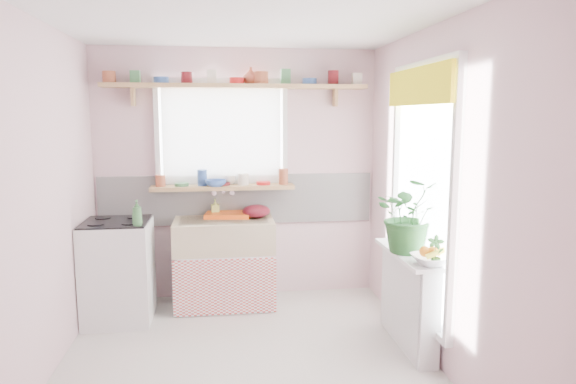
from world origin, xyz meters
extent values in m
plane|color=beige|center=(0.00, 0.00, 0.00)|extent=(3.20, 3.20, 0.00)
plane|color=white|center=(0.00, 0.00, 2.50)|extent=(3.20, 3.20, 0.00)
plane|color=beige|center=(0.00, 1.60, 1.25)|extent=(2.80, 0.00, 2.80)
plane|color=beige|center=(0.00, -1.60, 1.25)|extent=(2.80, 0.00, 2.80)
plane|color=beige|center=(-1.40, 0.00, 1.25)|extent=(0.00, 3.20, 3.20)
plane|color=beige|center=(1.40, 0.00, 1.25)|extent=(0.00, 3.20, 3.20)
cube|color=white|center=(0.00, 1.59, 1.00)|extent=(2.74, 0.03, 0.50)
cube|color=#CC848F|center=(0.00, 1.58, 0.80)|extent=(2.74, 0.02, 0.12)
cube|color=white|center=(-0.15, 1.60, 1.65)|extent=(1.20, 0.01, 1.00)
cube|color=white|center=(-0.15, 1.53, 1.65)|extent=(1.15, 0.02, 0.95)
cube|color=white|center=(1.40, 0.20, 1.25)|extent=(0.01, 1.10, 1.90)
cube|color=yellow|center=(1.31, 0.20, 2.06)|extent=(0.03, 1.20, 0.28)
cube|color=white|center=(-0.15, 1.30, 0.28)|extent=(0.85, 0.55, 0.55)
cube|color=#C43C39|center=(-0.15, 1.02, 0.28)|extent=(0.95, 0.02, 0.53)
cube|color=beige|center=(-0.15, 1.30, 0.70)|extent=(0.95, 0.55, 0.30)
cylinder|color=silver|center=(-0.15, 1.55, 1.10)|extent=(0.03, 0.22, 0.03)
cube|color=white|center=(-1.10, 1.05, 0.45)|extent=(0.58, 0.58, 0.90)
cube|color=black|center=(-1.10, 1.05, 0.91)|extent=(0.56, 0.56, 0.02)
cylinder|color=black|center=(-1.24, 0.91, 0.92)|extent=(0.14, 0.14, 0.01)
cylinder|color=black|center=(-0.96, 0.91, 0.92)|extent=(0.14, 0.14, 0.01)
cylinder|color=black|center=(-1.24, 1.19, 0.92)|extent=(0.14, 0.14, 0.01)
cylinder|color=black|center=(-0.96, 1.19, 0.92)|extent=(0.14, 0.14, 0.01)
cube|color=white|center=(1.30, 0.20, 0.38)|extent=(0.15, 0.90, 0.75)
cube|color=white|center=(1.27, 0.20, 0.76)|extent=(0.22, 0.95, 0.03)
cube|color=tan|center=(-0.15, 1.48, 1.14)|extent=(1.40, 0.22, 0.04)
cube|color=tan|center=(0.00, 1.47, 2.12)|extent=(2.52, 0.24, 0.04)
cylinder|color=#A55133|center=(-1.18, 1.47, 2.20)|extent=(0.11, 0.11, 0.12)
cylinder|color=#3F7F4C|center=(-0.94, 1.47, 2.20)|extent=(0.11, 0.11, 0.12)
cylinder|color=#3359A5|center=(-0.71, 1.47, 2.17)|extent=(0.11, 0.11, 0.06)
cylinder|color=#590F14|center=(-0.47, 1.47, 2.20)|extent=(0.11, 0.11, 0.12)
cylinder|color=silver|center=(-0.24, 1.47, 2.20)|extent=(0.11, 0.11, 0.12)
cylinder|color=red|center=(0.00, 1.47, 2.17)|extent=(0.11, 0.11, 0.06)
cylinder|color=#A55133|center=(0.24, 1.47, 2.20)|extent=(0.11, 0.11, 0.12)
cylinder|color=#3F7F4C|center=(0.47, 1.47, 2.20)|extent=(0.11, 0.11, 0.12)
cylinder|color=#3359A5|center=(0.71, 1.47, 2.17)|extent=(0.11, 0.11, 0.06)
cylinder|color=#590F14|center=(0.94, 1.47, 2.20)|extent=(0.11, 0.11, 0.12)
cylinder|color=silver|center=(1.18, 1.47, 2.20)|extent=(0.11, 0.11, 0.12)
cylinder|color=#A55133|center=(-0.77, 1.48, 1.22)|extent=(0.11, 0.11, 0.12)
cylinder|color=#3F7F4C|center=(-0.56, 1.48, 1.22)|extent=(0.11, 0.11, 0.12)
cylinder|color=#3359A5|center=(-0.36, 1.48, 1.19)|extent=(0.11, 0.11, 0.06)
cylinder|color=#590F14|center=(-0.15, 1.48, 1.22)|extent=(0.11, 0.11, 0.12)
cylinder|color=silver|center=(0.06, 1.48, 1.22)|extent=(0.11, 0.11, 0.12)
cylinder|color=red|center=(0.26, 1.48, 1.19)|extent=(0.11, 0.11, 0.06)
cylinder|color=#A55133|center=(0.47, 1.48, 1.22)|extent=(0.11, 0.11, 0.12)
cube|color=#FF5F16|center=(-0.10, 1.46, 0.87)|extent=(0.48, 0.38, 0.04)
ellipsoid|color=#5B0F1D|center=(0.17, 1.38, 0.91)|extent=(0.36, 0.36, 0.13)
imported|color=#255C26|center=(1.29, 0.20, 1.07)|extent=(0.61, 0.55, 0.60)
imported|color=white|center=(1.33, -0.15, 0.81)|extent=(0.32, 0.32, 0.07)
imported|color=#2C6628|center=(1.33, -0.20, 0.89)|extent=(0.14, 0.12, 0.23)
imported|color=#BECD5B|center=(-0.23, 1.50, 0.94)|extent=(0.08, 0.08, 0.17)
imported|color=beige|center=(-0.08, 1.54, 1.20)|extent=(0.12, 0.12, 0.09)
imported|color=#3862B6|center=(-0.22, 1.42, 1.19)|extent=(0.26, 0.26, 0.06)
imported|color=#A14731|center=(0.14, 1.53, 2.22)|extent=(0.18, 0.18, 0.16)
imported|color=#3C7841|center=(-0.88, 0.83, 1.03)|extent=(0.09, 0.09, 0.22)
sphere|color=orange|center=(1.33, -0.15, 0.87)|extent=(0.08, 0.08, 0.08)
sphere|color=orange|center=(1.39, -0.12, 0.87)|extent=(0.08, 0.08, 0.08)
sphere|color=orange|center=(1.28, -0.13, 0.87)|extent=(0.08, 0.08, 0.08)
cylinder|color=yellow|center=(1.35, -0.20, 0.88)|extent=(0.18, 0.04, 0.10)
camera|label=1|loc=(-0.18, -3.57, 1.84)|focal=32.00mm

